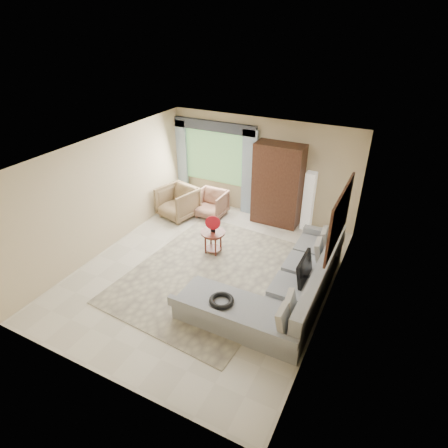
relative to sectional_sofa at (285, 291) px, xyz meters
The scene contains 17 objects.
ground 1.81m from the sectional_sofa, behind, with size 6.00×6.00×0.00m, color silver.
area_rug 1.69m from the sectional_sofa, behind, with size 3.00×4.00×0.02m, color #BBB394.
sectional_sofa is the anchor object (origin of this frame).
tv_screen 0.56m from the sectional_sofa, 40.65° to the left, with size 0.06×0.74×0.48m, color black.
garden_hose 1.33m from the sectional_sofa, 126.86° to the right, with size 0.43×0.43×0.09m, color black.
coffee_table 2.18m from the sectional_sofa, 155.90° to the left, with size 0.55×0.55×0.55m.
red_disc 2.24m from the sectional_sofa, 155.90° to the left, with size 0.34×0.34×0.03m, color #B5121D.
armchair_left 4.18m from the sectional_sofa, 151.12° to the left, with size 0.88×0.91×0.83m, color olive.
armchair_right 3.79m from the sectional_sofa, 139.86° to the left, with size 0.75×0.77×0.70m, color #9F7257.
potted_plant 4.86m from the sectional_sofa, 141.83° to the left, with size 0.46×0.39×0.51m, color #999999.
armoire 3.24m from the sectional_sofa, 113.06° to the left, with size 1.20×0.55×2.10m, color black.
floor_lamp 3.03m from the sectional_sofa, 98.33° to the left, with size 0.24×0.24×1.50m, color silver.
window 4.58m from the sectional_sofa, 134.87° to the left, with size 1.80×0.04×1.40m, color #669E59.
curtain_left 5.25m from the sectional_sofa, 143.84° to the left, with size 0.40×0.08×2.30m, color #9EB7CC.
curtain_right 3.80m from the sectional_sofa, 124.27° to the left, with size 0.40×0.08×2.30m, color #9EB7CC.
valance 4.81m from the sectional_sofa, 135.52° to the left, with size 2.40×0.12×0.26m, color #1E232D.
wall_mirror 1.70m from the sectional_sofa, 37.80° to the left, with size 0.05×1.70×1.05m.
Camera 1 is at (3.24, -5.55, 4.80)m, focal length 30.00 mm.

